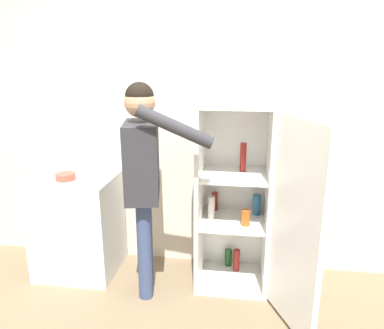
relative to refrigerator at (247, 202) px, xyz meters
name	(u,v)px	position (x,y,z in m)	size (l,w,h in m)	color
ground_plane	(191,326)	(-0.38, -0.57, -0.79)	(12.00, 12.00, 0.00)	#7A664C
wall_back	(207,133)	(-0.38, 0.41, 0.48)	(7.00, 0.06, 2.55)	beige
refrigerator	(247,202)	(0.00, 0.00, 0.00)	(0.90, 1.11, 1.60)	white
person	(143,165)	(-0.81, -0.18, 0.33)	(0.76, 0.59, 1.76)	#384770
counter	(78,225)	(-1.52, 0.06, -0.33)	(0.70, 0.60, 0.91)	white
bowl	(65,177)	(-1.56, -0.02, 0.15)	(0.17, 0.17, 0.06)	#B24738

